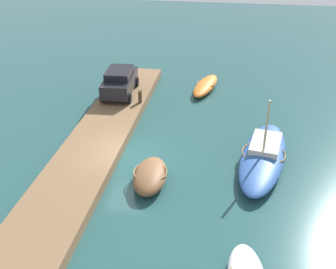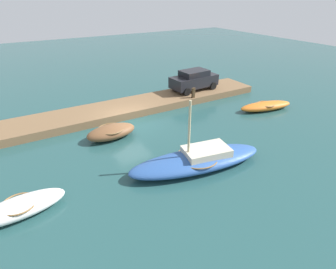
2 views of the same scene
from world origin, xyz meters
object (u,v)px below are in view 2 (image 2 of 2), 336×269
at_px(rowboat_brown, 111,132).
at_px(parked_car, 194,80).
at_px(mooring_post_west, 194,93).
at_px(mooring_post_mid_west, 193,93).
at_px(rowboat_orange, 266,106).
at_px(sailboat_blue, 198,160).
at_px(rowboat_white, 20,207).

relative_size(rowboat_brown, parked_car, 0.75).
distance_m(mooring_post_west, mooring_post_mid_west, 0.10).
relative_size(rowboat_orange, sailboat_blue, 0.60).
distance_m(rowboat_white, mooring_post_mid_west, 15.09).
bearing_deg(rowboat_orange, mooring_post_west, -32.08).
height_order(mooring_post_mid_west, parked_car, parked_car).
xyz_separation_m(mooring_post_west, mooring_post_mid_west, (0.10, 0.00, -0.01)).
xyz_separation_m(sailboat_blue, parked_car, (-6.37, -9.35, 0.99)).
distance_m(rowboat_orange, parked_car, 6.40).
xyz_separation_m(rowboat_orange, parked_car, (2.88, -5.60, 1.11)).
relative_size(rowboat_orange, mooring_post_west, 5.59).
xyz_separation_m(rowboat_white, mooring_post_west, (-13.56, -6.80, 0.59)).
relative_size(mooring_post_west, parked_car, 0.19).
height_order(sailboat_blue, mooring_post_mid_west, sailboat_blue).
relative_size(rowboat_orange, rowboat_brown, 1.42).
relative_size(rowboat_orange, mooring_post_mid_west, 5.73).
relative_size(rowboat_white, mooring_post_west, 4.64).
bearing_deg(parked_car, sailboat_blue, 52.02).
height_order(rowboat_white, mooring_post_west, mooring_post_west).
relative_size(rowboat_orange, parked_car, 1.07).
distance_m(rowboat_orange, mooring_post_west, 5.69).
height_order(rowboat_orange, parked_car, parked_car).
distance_m(rowboat_white, mooring_post_west, 15.18).
distance_m(sailboat_blue, mooring_post_mid_west, 9.23).
distance_m(rowboat_orange, sailboat_blue, 9.98).
xyz_separation_m(rowboat_brown, mooring_post_mid_west, (-7.80, -2.27, 0.51)).
xyz_separation_m(rowboat_orange, rowboat_brown, (11.96, -1.67, 0.10)).
bearing_deg(parked_car, mooring_post_mid_west, 48.84).
height_order(rowboat_brown, mooring_post_mid_west, mooring_post_mid_west).
height_order(rowboat_brown, parked_car, parked_car).
distance_m(rowboat_white, sailboat_blue, 8.40).
bearing_deg(rowboat_white, parked_car, -155.03).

